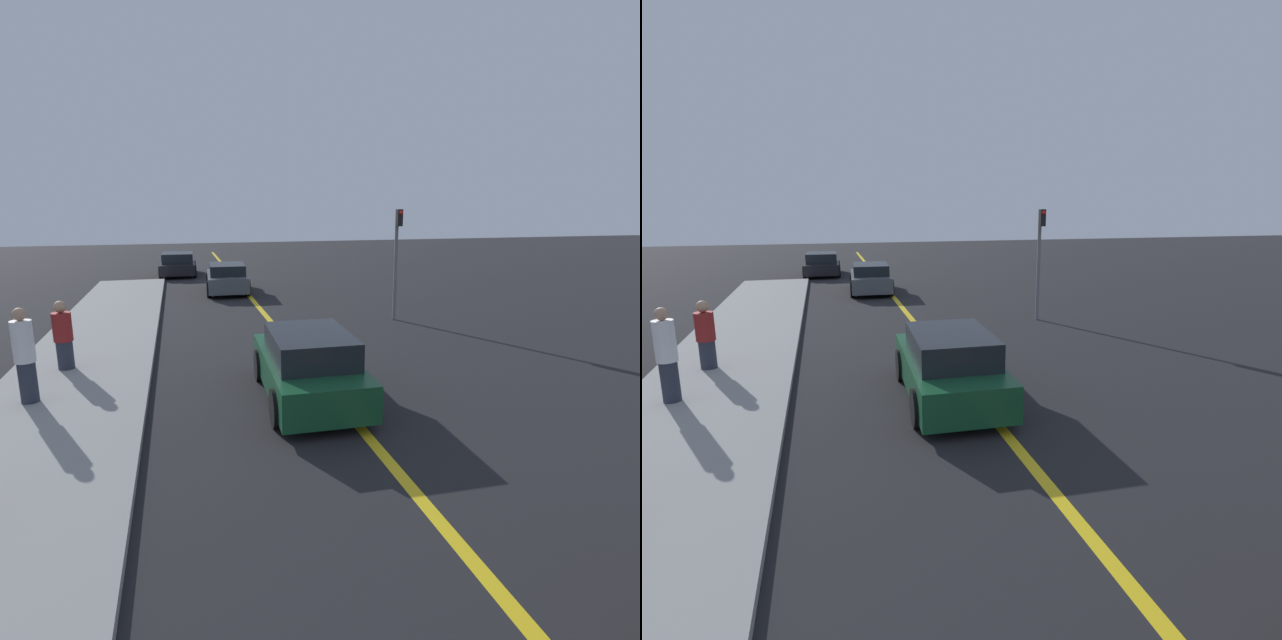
{
  "view_description": "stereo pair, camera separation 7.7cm",
  "coord_description": "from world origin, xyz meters",
  "views": [
    {
      "loc": [
        -2.92,
        3.35,
        3.8
      ],
      "look_at": [
        0.43,
        15.14,
        1.03
      ],
      "focal_mm": 28.0,
      "sensor_mm": 36.0,
      "label": 1
    },
    {
      "loc": [
        -2.85,
        3.33,
        3.8
      ],
      "look_at": [
        0.43,
        15.14,
        1.03
      ],
      "focal_mm": 28.0,
      "sensor_mm": 36.0,
      "label": 2
    }
  ],
  "objects": [
    {
      "name": "car_far_distant",
      "position": [
        -0.81,
        26.29,
        0.65
      ],
      "size": [
        2.02,
        4.12,
        1.32
      ],
      "rotation": [
        0.0,
        0.0,
        -0.05
      ],
      "color": "#4C5156",
      "rests_on": "ground_plane"
    },
    {
      "name": "car_ahead_center",
      "position": [
        -0.53,
        12.64,
        0.68
      ],
      "size": [
        1.98,
        4.14,
        1.42
      ],
      "rotation": [
        0.0,
        0.0,
        -0.04
      ],
      "color": "#144728",
      "rests_on": "ground_plane"
    },
    {
      "name": "pedestrian_far_standing",
      "position": [
        -5.56,
        15.59,
        0.93
      ],
      "size": [
        0.42,
        0.42,
        1.59
      ],
      "color": "#282D3D",
      "rests_on": "sidewalk_left"
    },
    {
      "name": "road_center_line",
      "position": [
        0.0,
        18.0,
        0.0
      ],
      "size": [
        0.2,
        60.0,
        0.01
      ],
      "color": "gold",
      "rests_on": "ground_plane"
    },
    {
      "name": "sidewalk_left",
      "position": [
        -5.24,
        15.32,
        0.08
      ],
      "size": [
        3.13,
        30.64,
        0.15
      ],
      "color": "gray",
      "rests_on": "ground_plane"
    },
    {
      "name": "traffic_light",
      "position": [
        4.18,
        18.86,
        2.32
      ],
      "size": [
        0.18,
        0.4,
        3.75
      ],
      "color": "slate",
      "rests_on": "ground_plane"
    },
    {
      "name": "car_parked_left_lot",
      "position": [
        -2.95,
        33.04,
        0.63
      ],
      "size": [
        2.08,
        4.12,
        1.3
      ],
      "rotation": [
        0.0,
        0.0,
        -0.02
      ],
      "color": "black",
      "rests_on": "ground_plane"
    },
    {
      "name": "pedestrian_mid_group",
      "position": [
        -5.82,
        13.54,
        1.08
      ],
      "size": [
        0.38,
        0.38,
        1.84
      ],
      "color": "#282D3D",
      "rests_on": "sidewalk_left"
    }
  ]
}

